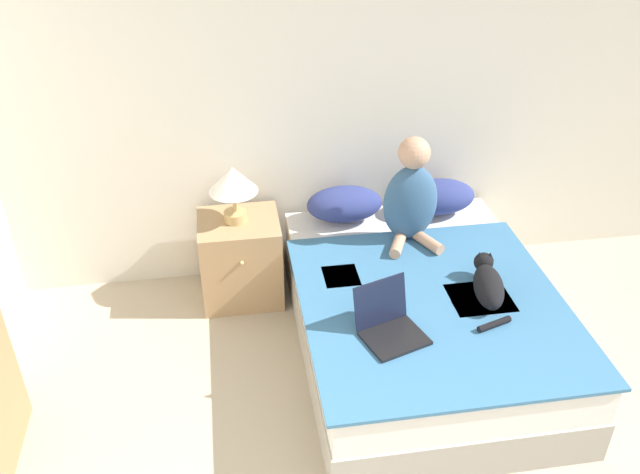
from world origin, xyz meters
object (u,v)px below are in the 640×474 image
at_px(person_sitting, 411,197).
at_px(cat_tabby, 488,284).
at_px(bed, 421,318).
at_px(pillow_far, 438,197).
at_px(pillow_near, 345,204).
at_px(nightstand, 241,259).
at_px(laptop_open, 389,325).
at_px(table_lamp, 233,182).

distance_m(person_sitting, cat_tabby, 0.74).
bearing_deg(cat_tabby, bed, 74.67).
height_order(pillow_far, person_sitting, person_sitting).
relative_size(pillow_near, nightstand, 0.86).
relative_size(pillow_far, laptop_open, 1.29).
bearing_deg(table_lamp, pillow_near, 4.19).
distance_m(bed, table_lamp, 1.41).
xyz_separation_m(laptop_open, table_lamp, (-0.73, 1.13, 0.30)).
relative_size(nightstand, table_lamp, 1.54).
relative_size(person_sitting, table_lamp, 1.81).
xyz_separation_m(bed, laptop_open, (-0.31, -0.39, 0.31)).
xyz_separation_m(pillow_far, person_sitting, (-0.28, -0.30, 0.19)).
distance_m(pillow_near, pillow_far, 0.64).
bearing_deg(laptop_open, nightstand, 103.96).
distance_m(bed, person_sitting, 0.74).
xyz_separation_m(bed, pillow_far, (0.32, 0.79, 0.37)).
bearing_deg(cat_tabby, table_lamp, 68.27).
bearing_deg(person_sitting, pillow_near, 139.90).
height_order(laptop_open, nightstand, laptop_open).
bearing_deg(cat_tabby, person_sitting, 34.80).
distance_m(person_sitting, table_lamp, 1.10).
xyz_separation_m(pillow_near, cat_tabby, (0.63, -0.95, -0.03)).
bearing_deg(laptop_open, bed, 33.33).
relative_size(pillow_near, table_lamp, 1.32).
xyz_separation_m(person_sitting, cat_tabby, (0.27, -0.65, -0.22)).
xyz_separation_m(person_sitting, table_lamp, (-1.07, 0.25, 0.06)).
height_order(pillow_near, person_sitting, person_sitting).
height_order(person_sitting, table_lamp, person_sitting).
distance_m(pillow_far, cat_tabby, 0.95).
xyz_separation_m(nightstand, table_lamp, (-0.01, 0.01, 0.57)).
distance_m(pillow_far, table_lamp, 1.38).
xyz_separation_m(pillow_near, nightstand, (-0.70, -0.06, -0.32)).
bearing_deg(pillow_near, table_lamp, -175.81).
height_order(bed, pillow_near, pillow_near).
bearing_deg(bed, pillow_near, 111.89).
distance_m(person_sitting, laptop_open, 0.98).
bearing_deg(table_lamp, pillow_far, 2.22).
bearing_deg(table_lamp, laptop_open, -57.16).
xyz_separation_m(pillow_near, pillow_far, (0.64, 0.00, 0.00)).
bearing_deg(table_lamp, person_sitting, -12.93).
relative_size(laptop_open, nightstand, 0.66).
relative_size(bed, nightstand, 3.30).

